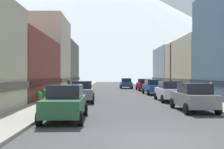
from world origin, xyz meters
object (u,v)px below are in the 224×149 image
object	(u,v)px
car_left_1	(82,91)
potted_plant_0	(44,94)
car_right_0	(193,97)
streetlamp_right	(171,60)
car_left_0	(65,102)
car_right_2	(153,87)
pedestrian_0	(171,86)
pedestrian_1	(69,86)
pedestrian_2	(211,94)
car_right_1	(169,91)
car_right_3	(144,85)
potted_plant_2	(39,97)
car_driving_0	(126,83)

from	to	relation	value
car_left_1	potted_plant_0	bearing A→B (deg)	-174.77
car_right_0	streetlamp_right	size ratio (longest dim) A/B	0.75
car_left_0	car_right_2	size ratio (longest dim) A/B	0.99
pedestrian_0	pedestrian_1	size ratio (longest dim) A/B	1.01
potted_plant_0	pedestrian_2	xyz separation A→B (m)	(13.25, -2.45, 0.18)
car_right_1	streetlamp_right	distance (m)	7.10
car_right_3	potted_plant_0	distance (m)	20.27
car_right_2	pedestrian_0	bearing A→B (deg)	31.96
potted_plant_0	potted_plant_2	world-z (taller)	potted_plant_0
car_driving_0	potted_plant_2	bearing A→B (deg)	-108.50
car_left_0	car_right_1	xyz separation A→B (m)	(7.60, 9.92, 0.00)
car_left_0	pedestrian_2	world-z (taller)	car_left_0
car_left_0	car_driving_0	bearing A→B (deg)	80.77
car_right_2	car_right_3	distance (m)	7.94
car_right_3	streetlamp_right	bearing A→B (deg)	-81.38
car_left_0	streetlamp_right	xyz separation A→B (m)	(9.15, 16.13, 3.09)
car_right_0	car_right_2	world-z (taller)	same
streetlamp_right	pedestrian_1	bearing A→B (deg)	166.65
pedestrian_2	car_driving_0	bearing A→B (deg)	99.96
potted_plant_2	pedestrian_0	bearing A→B (deg)	43.12
potted_plant_0	car_left_1	bearing A→B (deg)	5.23
car_left_0	car_right_0	size ratio (longest dim) A/B	1.00
car_right_0	car_left_1	bearing A→B (deg)	140.56
car_right_3	pedestrian_1	distance (m)	12.52
car_left_0	potted_plant_2	size ratio (longest dim) A/B	5.08
potted_plant_0	pedestrian_1	size ratio (longest dim) A/B	0.56
pedestrian_0	pedestrian_2	world-z (taller)	pedestrian_0
car_right_1	potted_plant_2	size ratio (longest dim) A/B	5.07
car_right_2	streetlamp_right	distance (m)	4.14
potted_plant_2	pedestrian_2	size ratio (longest dim) A/B	0.55
car_right_0	car_right_1	xyz separation A→B (m)	(-0.00, 6.68, 0.00)
car_right_2	pedestrian_2	world-z (taller)	car_right_2
pedestrian_2	potted_plant_2	bearing A→B (deg)	176.63
car_right_3	potted_plant_2	world-z (taller)	car_right_3
car_driving_0	pedestrian_0	size ratio (longest dim) A/B	2.51
car_driving_0	car_right_2	bearing A→B (deg)	-81.57
car_right_0	car_right_3	distance (m)	23.11
car_left_0	car_right_3	xyz separation A→B (m)	(7.60, 26.35, 0.00)
car_driving_0	pedestrian_2	world-z (taller)	car_driving_0
car_driving_0	potted_plant_0	distance (m)	25.53
potted_plant_0	pedestrian_2	world-z (taller)	pedestrian_2
car_right_2	streetlamp_right	xyz separation A→B (m)	(1.55, -2.28, 3.09)
car_right_2	pedestrian_2	distance (m)	11.91
car_left_1	car_right_2	xyz separation A→B (m)	(7.60, 8.92, 0.00)
pedestrian_0	pedestrian_1	xyz separation A→B (m)	(-12.50, -1.06, -0.01)
potted_plant_2	car_right_2	bearing A→B (deg)	45.21
pedestrian_2	car_right_3	bearing A→B (deg)	97.12
potted_plant_0	pedestrian_2	distance (m)	13.48
streetlamp_right	car_right_2	bearing A→B (deg)	124.25
car_right_3	streetlamp_right	distance (m)	10.79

